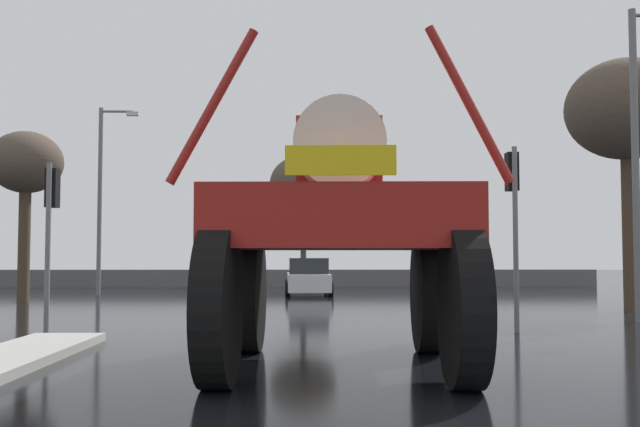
% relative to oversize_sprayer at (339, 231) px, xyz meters
% --- Properties ---
extents(ground_plane, '(120.00, 120.00, 0.00)m').
position_rel_oversize_sprayer_xyz_m(ground_plane, '(-0.81, 11.78, -1.98)').
color(ground_plane, black).
extents(oversize_sprayer, '(4.28, 5.63, 4.47)m').
position_rel_oversize_sprayer_xyz_m(oversize_sprayer, '(0.00, 0.00, 0.00)').
color(oversize_sprayer, black).
rests_on(oversize_sprayer, ground).
extents(sedan_ahead, '(1.98, 4.15, 1.52)m').
position_rel_oversize_sprayer_xyz_m(sedan_ahead, '(-0.32, 19.94, -1.27)').
color(sedan_ahead, silver).
rests_on(sedan_ahead, ground).
extents(traffic_signal_near_left, '(0.24, 0.54, 3.60)m').
position_rel_oversize_sprayer_xyz_m(traffic_signal_near_left, '(-5.92, 5.12, 0.64)').
color(traffic_signal_near_left, slate).
rests_on(traffic_signal_near_left, ground).
extents(traffic_signal_near_right, '(0.24, 0.54, 3.98)m').
position_rel_oversize_sprayer_xyz_m(traffic_signal_near_right, '(4.03, 5.11, 0.92)').
color(traffic_signal_near_right, slate).
rests_on(traffic_signal_near_right, ground).
extents(streetlight_far_left, '(1.66, 0.24, 7.80)m').
position_rel_oversize_sprayer_xyz_m(streetlight_far_left, '(-8.88, 20.19, 2.34)').
color(streetlight_far_left, slate).
rests_on(streetlight_far_left, ground).
extents(bare_tree_left, '(2.53, 2.53, 5.95)m').
position_rel_oversize_sprayer_xyz_m(bare_tree_left, '(-10.18, 15.09, 2.76)').
color(bare_tree_left, '#473828').
rests_on(bare_tree_left, ground).
extents(bare_tree_right, '(3.52, 3.52, 7.46)m').
position_rel_oversize_sprayer_xyz_m(bare_tree_right, '(9.03, 10.74, 3.92)').
color(bare_tree_right, '#473828').
rests_on(bare_tree_right, ground).
extents(bare_tree_far_center, '(3.82, 3.82, 7.31)m').
position_rel_oversize_sprayer_xyz_m(bare_tree_far_center, '(-0.51, 31.16, 3.67)').
color(bare_tree_far_center, '#473828').
rests_on(bare_tree_far_center, ground).
extents(roadside_barrier, '(30.76, 0.24, 0.90)m').
position_rel_oversize_sprayer_xyz_m(roadside_barrier, '(-0.81, 27.29, -1.53)').
color(roadside_barrier, '#59595B').
rests_on(roadside_barrier, ground).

